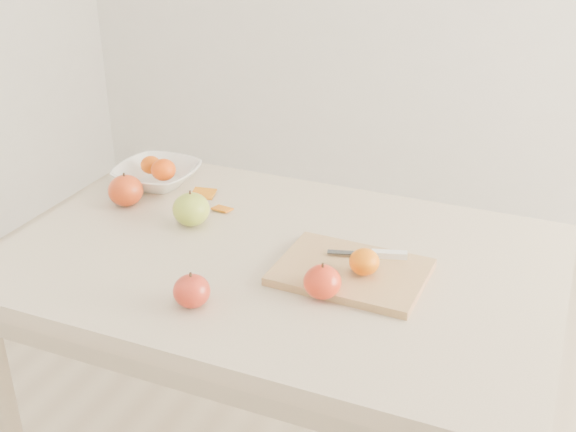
% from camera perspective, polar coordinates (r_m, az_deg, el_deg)
% --- Properties ---
extents(table, '(1.20, 0.80, 0.75)m').
position_cam_1_polar(table, '(1.64, -0.69, -6.03)').
color(table, beige).
rests_on(table, ground).
extents(cutting_board, '(0.31, 0.23, 0.02)m').
position_cam_1_polar(cutting_board, '(1.51, 5.01, -4.42)').
color(cutting_board, tan).
rests_on(cutting_board, table).
extents(board_tangerine, '(0.06, 0.06, 0.05)m').
position_cam_1_polar(board_tangerine, '(1.47, 6.05, -3.62)').
color(board_tangerine, orange).
rests_on(board_tangerine, cutting_board).
extents(fruit_bowl, '(0.21, 0.21, 0.05)m').
position_cam_1_polar(fruit_bowl, '(1.95, -10.28, 3.18)').
color(fruit_bowl, white).
rests_on(fruit_bowl, table).
extents(bowl_tangerine_near, '(0.05, 0.05, 0.05)m').
position_cam_1_polar(bowl_tangerine_near, '(1.96, -10.79, 3.99)').
color(bowl_tangerine_near, '#D24F07').
rests_on(bowl_tangerine_near, fruit_bowl).
extents(bowl_tangerine_far, '(0.07, 0.07, 0.06)m').
position_cam_1_polar(bowl_tangerine_far, '(1.91, -9.82, 3.63)').
color(bowl_tangerine_far, '#CE5007').
rests_on(bowl_tangerine_far, fruit_bowl).
extents(orange_peel_a, '(0.07, 0.05, 0.01)m').
position_cam_1_polar(orange_peel_a, '(1.87, -6.70, 1.66)').
color(orange_peel_a, '#C6690E').
rests_on(orange_peel_a, table).
extents(orange_peel_b, '(0.05, 0.04, 0.01)m').
position_cam_1_polar(orange_peel_b, '(1.79, -5.21, 0.51)').
color(orange_peel_b, '#D2690E').
rests_on(orange_peel_b, table).
extents(paring_knife, '(0.17, 0.07, 0.01)m').
position_cam_1_polar(paring_knife, '(1.55, 7.50, -3.01)').
color(paring_knife, white).
rests_on(paring_knife, cutting_board).
extents(apple_green, '(0.09, 0.09, 0.08)m').
position_cam_1_polar(apple_green, '(1.71, -7.66, 0.53)').
color(apple_green, olive).
rests_on(apple_green, table).
extents(apple_red_c, '(0.07, 0.07, 0.07)m').
position_cam_1_polar(apple_red_c, '(1.41, -7.62, -5.89)').
color(apple_red_c, '#920403').
rests_on(apple_red_c, table).
extents(apple_red_a, '(0.09, 0.09, 0.08)m').
position_cam_1_polar(apple_red_a, '(1.84, -12.71, 1.98)').
color(apple_red_a, maroon).
rests_on(apple_red_a, table).
extents(apple_red_e, '(0.08, 0.08, 0.07)m').
position_cam_1_polar(apple_red_e, '(1.42, 2.73, -5.22)').
color(apple_red_e, '#950B0B').
rests_on(apple_red_e, table).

